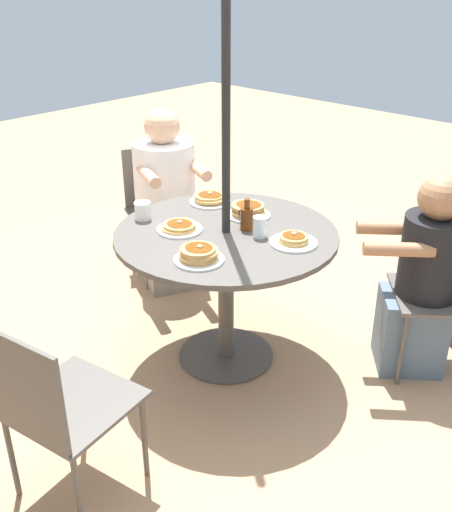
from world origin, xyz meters
The scene contains 15 objects.
ground_plane centered at (0.00, 0.00, 0.00)m, with size 12.00×12.00×0.00m, color tan.
patio_table centered at (0.00, 0.00, 0.64)m, with size 1.13×1.13×0.76m.
umbrella_pole centered at (0.00, 0.00, 1.11)m, with size 0.04×0.04×2.22m, color black.
patio_chair_north centered at (-0.21, 1.16, 0.49)m, with size 0.51×0.51×0.86m.
diner_east centered at (-0.78, -0.64, 0.51)m, with size 0.57×0.55×1.09m.
patio_chair_south centered at (1.08, -0.48, 0.49)m, with size 0.58×0.58×0.86m.
diner_south centered at (0.92, -0.41, 0.52)m, with size 0.62×0.56×1.17m.
pancake_plate_a centered at (-0.34, -0.12, 0.78)m, with size 0.23×0.23×0.05m.
pancake_plate_b centered at (0.34, -0.23, 0.78)m, with size 0.23×0.23×0.06m.
pancake_plate_c centered at (-0.13, 0.32, 0.79)m, with size 0.23×0.23×0.08m.
pancake_plate_d centered at (0.05, -0.23, 0.79)m, with size 0.23×0.23×0.08m.
pancake_plate_e centered at (0.18, 0.15, 0.78)m, with size 0.23×0.23×0.05m.
syrup_bottle centered at (-0.06, -0.09, 0.82)m, with size 0.09×0.07×0.16m.
coffee_cup centered at (0.43, 0.18, 0.81)m, with size 0.09×0.09×0.09m.
drinking_glass_a centered at (-0.16, -0.07, 0.81)m, with size 0.07×0.07×0.10m, color silver.
Camera 1 is at (-1.89, 2.01, 1.99)m, focal length 42.00 mm.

